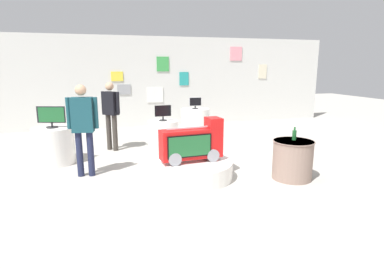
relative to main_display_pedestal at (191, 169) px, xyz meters
name	(u,v)px	position (x,y,z in m)	size (l,w,h in m)	color
ground_plane	(207,176)	(0.30, 0.00, -0.16)	(30.00, 30.00, 0.00)	#B2ADA3
back_wall_display	(156,82)	(0.31, 5.41, 1.34)	(12.60, 0.13, 2.99)	silver
main_display_pedestal	(191,169)	(0.00, 0.00, 0.00)	(1.52, 1.52, 0.32)	white
novelty_firetruck_tv	(192,144)	(0.02, 0.00, 0.48)	(1.16, 0.46, 0.79)	gray
display_pedestal_left_rear	(163,137)	(-0.15, 1.88, 0.23)	(0.72, 0.72, 0.77)	white
tv_on_left_rear	(163,112)	(-0.15, 1.88, 0.82)	(0.39, 0.18, 0.36)	black
display_pedestal_center_rear	(195,121)	(1.19, 3.75, 0.23)	(0.86, 0.86, 0.77)	white
tv_on_center_rear	(195,102)	(1.19, 3.75, 0.80)	(0.38, 0.17, 0.34)	black
display_pedestal_right_rear	(54,146)	(-2.54, 1.67, 0.23)	(0.84, 0.84, 0.77)	white
tv_on_right_rear	(51,116)	(-2.53, 1.67, 0.86)	(0.57, 0.23, 0.45)	black
side_table_round	(293,159)	(1.76, -0.55, 0.21)	(0.74, 0.74, 0.71)	gray
bottle_on_side_table	(294,135)	(1.81, -0.49, 0.65)	(0.07, 0.07, 0.24)	#195926
shopper_browsing_near_truck	(83,124)	(-1.87, 0.65, 0.84)	(0.55, 0.26, 1.71)	#1E233F
shopper_browsing_rear	(111,111)	(-1.31, 2.46, 0.82)	(0.41, 0.43, 1.66)	#38332D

